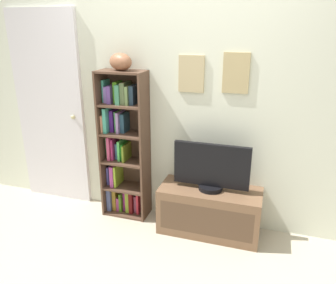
% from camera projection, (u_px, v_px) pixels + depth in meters
% --- Properties ---
extents(back_wall, '(4.80, 0.08, 2.44)m').
position_uv_depth(back_wall, '(180.00, 99.00, 3.10)').
color(back_wall, silver).
rests_on(back_wall, ground).
extents(bookshelf, '(0.46, 0.26, 1.48)m').
position_uv_depth(bookshelf, '(123.00, 147.00, 3.31)').
color(bookshelf, brown).
rests_on(bookshelf, ground).
extents(football, '(0.29, 0.25, 0.16)m').
position_uv_depth(football, '(121.00, 62.00, 2.99)').
color(football, '#8D593E').
rests_on(football, bookshelf).
extents(tv_stand, '(0.93, 0.39, 0.45)m').
position_uv_depth(tv_stand, '(209.00, 211.00, 3.12)').
color(tv_stand, brown).
rests_on(tv_stand, ground).
extents(television, '(0.69, 0.22, 0.44)m').
position_uv_depth(television, '(211.00, 168.00, 2.98)').
color(television, black).
rests_on(television, tv_stand).
extents(door, '(0.79, 0.09, 2.04)m').
position_uv_depth(door, '(50.00, 110.00, 3.52)').
color(door, silver).
rests_on(door, ground).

